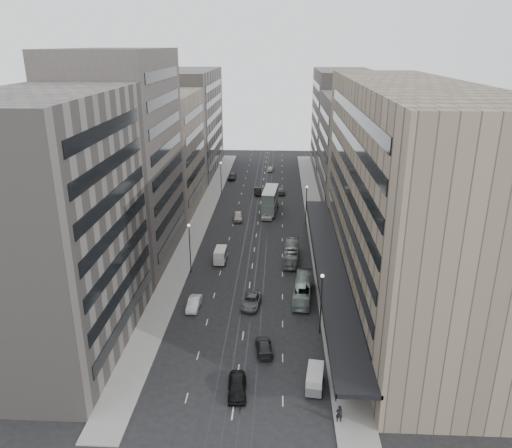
% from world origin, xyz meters
% --- Properties ---
extents(ground, '(220.00, 220.00, 0.00)m').
position_xyz_m(ground, '(0.00, 0.00, 0.00)').
color(ground, black).
rests_on(ground, ground).
extents(sidewalk_right, '(4.00, 125.00, 0.15)m').
position_xyz_m(sidewalk_right, '(12.00, 37.50, 0.07)').
color(sidewalk_right, gray).
rests_on(sidewalk_right, ground).
extents(sidewalk_left, '(4.00, 125.00, 0.15)m').
position_xyz_m(sidewalk_left, '(-12.00, 37.50, 0.07)').
color(sidewalk_left, gray).
rests_on(sidewalk_left, ground).
extents(department_store, '(19.20, 60.00, 30.00)m').
position_xyz_m(department_store, '(21.45, 8.00, 14.95)').
color(department_store, '#80715D').
rests_on(department_store, ground).
extents(building_right_mid, '(15.00, 28.00, 24.00)m').
position_xyz_m(building_right_mid, '(21.50, 52.00, 12.00)').
color(building_right_mid, '#46413C').
rests_on(building_right_mid, ground).
extents(building_right_far, '(15.00, 32.00, 28.00)m').
position_xyz_m(building_right_far, '(21.50, 82.00, 14.00)').
color(building_right_far, slate).
rests_on(building_right_far, ground).
extents(building_left_a, '(15.00, 28.00, 30.00)m').
position_xyz_m(building_left_a, '(-21.50, -8.00, 15.00)').
color(building_left_a, slate).
rests_on(building_left_a, ground).
extents(building_left_b, '(15.00, 26.00, 34.00)m').
position_xyz_m(building_left_b, '(-21.50, 19.00, 17.00)').
color(building_left_b, '#46413C').
rests_on(building_left_b, ground).
extents(building_left_c, '(15.00, 28.00, 25.00)m').
position_xyz_m(building_left_c, '(-21.50, 46.00, 12.50)').
color(building_left_c, gray).
rests_on(building_left_c, ground).
extents(building_left_d, '(15.00, 38.00, 28.00)m').
position_xyz_m(building_left_d, '(-21.50, 79.00, 14.00)').
color(building_left_d, slate).
rests_on(building_left_d, ground).
extents(lamp_right_near, '(0.44, 0.44, 8.32)m').
position_xyz_m(lamp_right_near, '(9.70, -5.00, 5.20)').
color(lamp_right_near, '#262628').
rests_on(lamp_right_near, ground).
extents(lamp_right_far, '(0.44, 0.44, 8.32)m').
position_xyz_m(lamp_right_far, '(9.70, 35.00, 5.20)').
color(lamp_right_far, '#262628').
rests_on(lamp_right_far, ground).
extents(lamp_left_near, '(0.44, 0.44, 8.32)m').
position_xyz_m(lamp_left_near, '(-9.70, 12.00, 5.20)').
color(lamp_left_near, '#262628').
rests_on(lamp_left_near, ground).
extents(lamp_left_far, '(0.44, 0.44, 8.32)m').
position_xyz_m(lamp_left_far, '(-9.70, 55.00, 5.20)').
color(lamp_left_far, '#262628').
rests_on(lamp_left_far, ground).
extents(bus_near, '(3.21, 9.98, 2.73)m').
position_xyz_m(bus_near, '(7.89, 4.34, 1.37)').
color(bus_near, gray).
rests_on(bus_near, ground).
extents(bus_far, '(2.86, 9.92, 2.73)m').
position_xyz_m(bus_far, '(6.50, 17.62, 1.37)').
color(bus_far, gray).
rests_on(bus_far, ground).
extents(double_decker, '(3.65, 9.89, 5.30)m').
position_xyz_m(double_decker, '(2.31, 42.82, 2.86)').
color(double_decker, '#5C695F').
rests_on(double_decker, ground).
extents(vw_microbus, '(2.28, 4.23, 2.18)m').
position_xyz_m(vw_microbus, '(8.39, -15.72, 1.21)').
color(vw_microbus, slate).
rests_on(vw_microbus, ground).
extents(panel_van, '(2.05, 4.02, 2.51)m').
position_xyz_m(panel_van, '(-5.38, 16.07, 1.38)').
color(panel_van, beige).
rests_on(panel_van, ground).
extents(sedan_0, '(2.30, 5.01, 1.67)m').
position_xyz_m(sedan_0, '(0.20, -16.97, 0.83)').
color(sedan_0, black).
rests_on(sedan_0, ground).
extents(sedan_1, '(1.70, 4.51, 1.47)m').
position_xyz_m(sedan_1, '(-7.29, 0.62, 0.74)').
color(sedan_1, silver).
rests_on(sedan_1, ground).
extents(sedan_2, '(3.04, 5.49, 1.45)m').
position_xyz_m(sedan_2, '(0.65, 1.62, 0.73)').
color(sedan_2, '#555557').
rests_on(sedan_2, ground).
extents(sedan_3, '(2.54, 4.93, 1.37)m').
position_xyz_m(sedan_3, '(2.76, -9.31, 0.68)').
color(sedan_3, black).
rests_on(sedan_3, ground).
extents(sedan_4, '(2.36, 5.07, 1.68)m').
position_xyz_m(sedan_4, '(-4.21, 37.51, 0.84)').
color(sedan_4, '#C0B69F').
rests_on(sedan_4, ground).
extents(sedan_5, '(2.24, 4.88, 1.55)m').
position_xyz_m(sedan_5, '(-0.96, 56.57, 0.78)').
color(sedan_5, black).
rests_on(sedan_5, ground).
extents(sedan_6, '(2.61, 4.97, 1.33)m').
position_xyz_m(sedan_6, '(1.91, 38.92, 0.67)').
color(sedan_6, white).
rests_on(sedan_6, ground).
extents(sedan_7, '(2.42, 5.15, 1.45)m').
position_xyz_m(sedan_7, '(4.55, 57.61, 0.73)').
color(sedan_7, '#59595B').
rests_on(sedan_7, ground).
extents(sedan_8, '(1.99, 4.89, 1.66)m').
position_xyz_m(sedan_8, '(-8.50, 70.45, 0.83)').
color(sedan_8, '#262628').
rests_on(sedan_8, ground).
extents(sedan_9, '(1.81, 4.17, 1.33)m').
position_xyz_m(sedan_9, '(1.70, 80.22, 0.67)').
color(sedan_9, '#9F9784').
rests_on(sedan_9, ground).
extents(pedestrian, '(0.72, 0.51, 1.88)m').
position_xyz_m(pedestrian, '(10.42, -20.84, 1.09)').
color(pedestrian, black).
rests_on(pedestrian, sidewalk_right).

